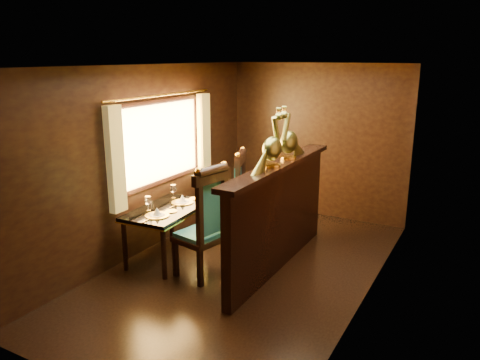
% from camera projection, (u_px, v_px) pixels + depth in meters
% --- Properties ---
extents(ground, '(5.00, 5.00, 0.00)m').
position_uv_depth(ground, '(244.00, 270.00, 5.87)').
color(ground, black).
rests_on(ground, ground).
extents(room_shell, '(3.04, 5.04, 2.52)m').
position_uv_depth(room_shell, '(239.00, 145.00, 5.52)').
color(room_shell, black).
rests_on(room_shell, ground).
extents(partition, '(0.26, 2.70, 1.36)m').
position_uv_depth(partition, '(279.00, 214.00, 5.79)').
color(partition, black).
rests_on(partition, ground).
extents(dining_table, '(0.79, 1.23, 0.90)m').
position_uv_depth(dining_table, '(167.00, 213.00, 6.06)').
color(dining_table, black).
rests_on(dining_table, ground).
extents(chair_left, '(0.60, 0.62, 1.43)m').
position_uv_depth(chair_left, '(207.00, 220.00, 5.47)').
color(chair_left, black).
rests_on(chair_left, ground).
extents(chair_right, '(0.63, 0.65, 1.38)m').
position_uv_depth(chair_right, '(235.00, 195.00, 6.54)').
color(chair_right, black).
rests_on(chair_right, ground).
extents(peacock_left, '(0.21, 0.56, 0.67)m').
position_uv_depth(peacock_left, '(272.00, 138.00, 5.34)').
color(peacock_left, '#18492F').
rests_on(peacock_left, partition).
extents(peacock_right, '(0.21, 0.57, 0.67)m').
position_uv_depth(peacock_right, '(289.00, 132.00, 5.75)').
color(peacock_right, '#18492F').
rests_on(peacock_right, partition).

